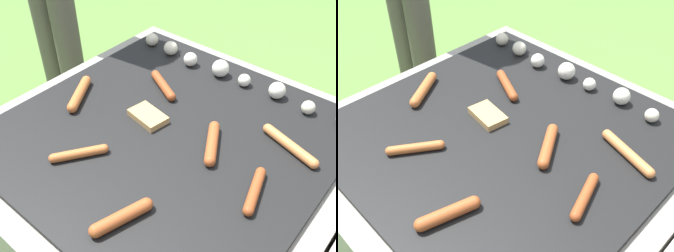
% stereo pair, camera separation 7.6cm
% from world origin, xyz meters
% --- Properties ---
extents(ground_plane, '(14.00, 14.00, 0.00)m').
position_xyz_m(ground_plane, '(0.00, 0.00, 0.00)').
color(ground_plane, '#567F38').
extents(grill, '(1.00, 1.00, 0.37)m').
position_xyz_m(grill, '(0.00, 0.00, 0.18)').
color(grill, gray).
rests_on(grill, ground_plane).
extents(sausage_front_left, '(0.10, 0.14, 0.03)m').
position_xyz_m(sausage_front_left, '(-0.11, -0.23, 0.38)').
color(sausage_front_left, '#B7602D').
rests_on(sausage_front_left, grill).
extents(sausage_front_center, '(0.15, 0.09, 0.03)m').
position_xyz_m(sausage_front_center, '(-0.15, 0.15, 0.38)').
color(sausage_front_center, '#93421E').
rests_on(sausage_front_center, grill).
extents(sausage_back_left, '(0.07, 0.16, 0.03)m').
position_xyz_m(sausage_back_left, '(0.12, -0.31, 0.38)').
color(sausage_back_left, '#A34C23').
rests_on(sausage_back_left, grill).
extents(sausage_back_right, '(0.10, 0.15, 0.03)m').
position_xyz_m(sausage_back_right, '(0.13, 0.03, 0.38)').
color(sausage_back_right, '#A34C23').
rests_on(sausage_back_right, grill).
extents(sausage_back_center, '(0.11, 0.16, 0.03)m').
position_xyz_m(sausage_back_center, '(-0.32, -0.05, 0.38)').
color(sausage_back_center, '#B7602D').
rests_on(sausage_back_center, grill).
extents(sausage_mid_right, '(0.06, 0.15, 0.03)m').
position_xyz_m(sausage_mid_right, '(0.31, -0.04, 0.38)').
color(sausage_mid_right, '#93421E').
rests_on(sausage_mid_right, grill).
extents(sausage_mid_left, '(0.19, 0.08, 0.03)m').
position_xyz_m(sausage_mid_left, '(0.30, 0.15, 0.38)').
color(sausage_mid_left, '#C6753D').
rests_on(sausage_mid_left, grill).
extents(bread_slice_left, '(0.12, 0.09, 0.02)m').
position_xyz_m(bread_slice_left, '(-0.08, 0.01, 0.38)').
color(bread_slice_left, tan).
rests_on(bread_slice_left, grill).
extents(mushroom_row, '(0.79, 0.07, 0.06)m').
position_xyz_m(mushroom_row, '(-0.02, 0.34, 0.39)').
color(mushroom_row, beige).
rests_on(mushroom_row, grill).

